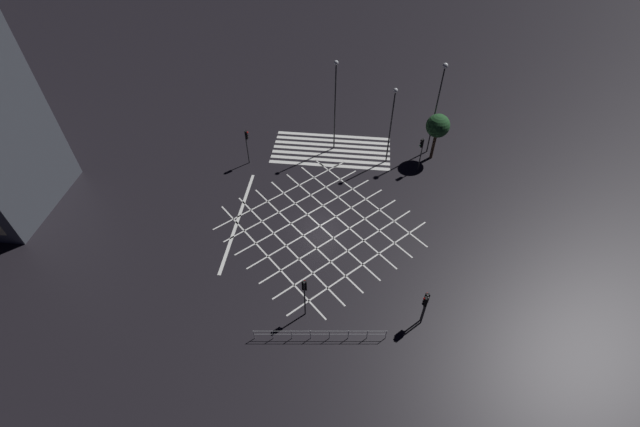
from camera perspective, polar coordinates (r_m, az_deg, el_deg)
The scene contains 12 objects.
ground_plane at distance 38.80m, azimuth -0.00°, elevation -1.66°, with size 200.00×200.00×0.00m, color black.
road_markings at distance 43.53m, azimuth 0.45°, elevation 4.59°, with size 19.20×24.07×0.01m.
traffic_light_nw_cross at distance 31.85m, azimuth 13.88°, elevation -11.34°, with size 0.36×0.39×3.30m.
traffic_light_sw_main at distance 44.20m, azimuth 13.35°, elevation 8.48°, with size 0.39×0.36×3.85m.
traffic_light_nw_main at distance 31.69m, azimuth 13.79°, elevation -11.76°, with size 0.39×0.36×3.29m.
traffic_light_se_main at distance 44.51m, azimuth -9.72°, elevation 9.59°, with size 0.39×0.36×4.03m.
traffic_light_median_north at distance 30.87m, azimuth -2.07°, elevation -10.30°, with size 0.36×0.39×4.00m.
street_lamp_east at distance 44.28m, azimuth 2.05°, elevation 15.33°, with size 0.43×0.43×10.07m.
street_lamp_west at distance 44.91m, azimuth 15.60°, elevation 15.08°, with size 0.51×0.51×10.14m.
street_lamp_far at distance 43.33m, azimuth 9.56°, elevation 12.53°, with size 0.42×0.42×8.48m.
street_tree_near at distance 45.60m, azimuth 15.43°, elevation 11.16°, with size 2.40×2.40×5.22m.
pedestrian_railing at distance 31.59m, azimuth -0.00°, elevation -15.72°, with size 9.44×1.07×1.05m.
Camera 1 is at (-2.88, 26.46, 28.23)m, focal length 24.00 mm.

